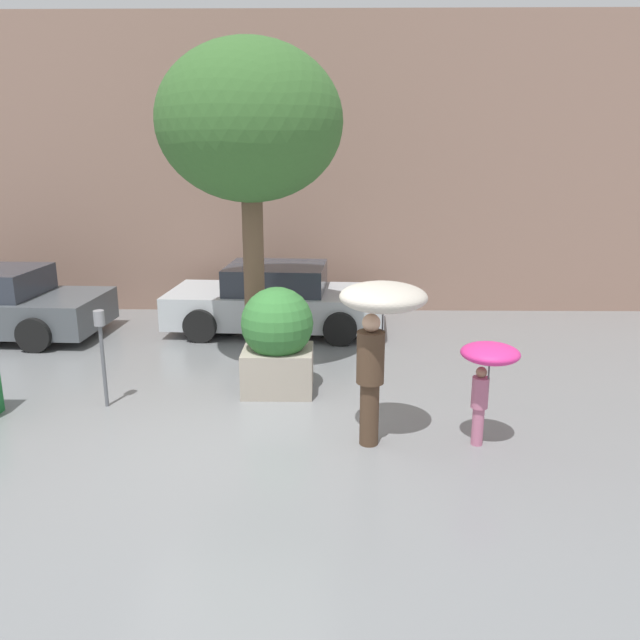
# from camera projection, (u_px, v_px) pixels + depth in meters

# --- Properties ---
(ground_plane) EXTENTS (40.00, 40.00, 0.00)m
(ground_plane) POSITION_uv_depth(u_px,v_px,m) (226.00, 439.00, 7.42)
(ground_plane) COLOR slate
(building_facade) EXTENTS (18.00, 0.30, 6.00)m
(building_facade) POSITION_uv_depth(u_px,v_px,m) (271.00, 168.00, 12.92)
(building_facade) COLOR #8C6B5B
(building_facade) RESTS_ON ground
(planter_box) EXTENTS (1.01, 1.01, 1.52)m
(planter_box) POSITION_uv_depth(u_px,v_px,m) (277.00, 339.00, 8.73)
(planter_box) COLOR #9E9384
(planter_box) RESTS_ON ground
(person_adult) EXTENTS (0.98, 0.98, 1.91)m
(person_adult) POSITION_uv_depth(u_px,v_px,m) (380.00, 318.00, 6.97)
(person_adult) COLOR #473323
(person_adult) RESTS_ON ground
(person_child) EXTENTS (0.66, 0.66, 1.24)m
(person_child) POSITION_uv_depth(u_px,v_px,m) (488.00, 364.00, 7.00)
(person_child) COLOR #B76684
(person_child) RESTS_ON ground
(parked_car_near) EXTENTS (4.17, 2.23, 1.26)m
(parked_car_near) POSITION_uv_depth(u_px,v_px,m) (277.00, 300.00, 11.90)
(parked_car_near) COLOR #B7BCC1
(parked_car_near) RESTS_ON ground
(street_tree) EXTENTS (2.69, 2.69, 4.88)m
(street_tree) POSITION_uv_depth(u_px,v_px,m) (250.00, 125.00, 8.94)
(street_tree) COLOR brown
(street_tree) RESTS_ON ground
(parking_meter) EXTENTS (0.14, 0.14, 1.33)m
(parking_meter) POSITION_uv_depth(u_px,v_px,m) (101.00, 339.00, 8.16)
(parking_meter) COLOR #595B60
(parking_meter) RESTS_ON ground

